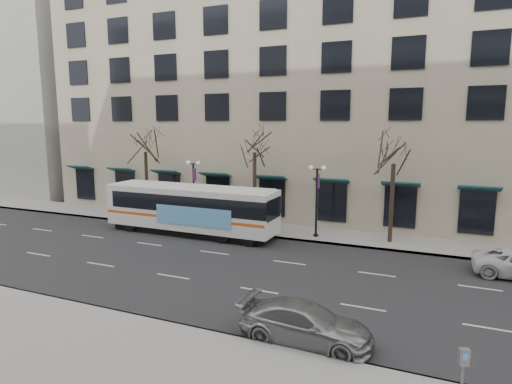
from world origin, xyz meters
The scene contains 12 objects.
ground centered at (0.00, 0.00, 0.00)m, with size 160.00×160.00×0.00m, color black.
sidewalk_far centered at (5.00, 9.00, 0.07)m, with size 80.00×4.00×0.15m, color gray.
building_hotel centered at (-2.00, 21.00, 12.00)m, with size 40.00×20.00×24.00m, color tan.
building_far_upblock centered at (-38.00, 21.00, 14.00)m, with size 28.00×20.00×28.00m, color #999993.
tree_far_left centered at (-10.00, 8.80, 6.70)m, with size 3.60×3.60×8.34m.
tree_far_mid centered at (0.00, 8.80, 6.91)m, with size 3.60×3.60×8.55m.
tree_far_right centered at (10.00, 8.80, 6.42)m, with size 3.60×3.60×8.06m.
lamp_post_left centered at (-4.99, 8.20, 2.94)m, with size 1.22×0.45×5.21m.
lamp_post_right centered at (5.01, 8.20, 2.94)m, with size 1.22×0.45×5.21m.
city_bus centered at (-3.77, 5.79, 1.96)m, with size 13.25×3.05×3.58m.
silver_car centered at (8.50, -6.20, 0.73)m, with size 2.04×5.03×1.46m, color #929499.
pay_station centered at (13.74, -7.46, 1.13)m, with size 0.34×0.27×1.36m.
Camera 1 is at (12.65, -20.67, 8.10)m, focal length 30.00 mm.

